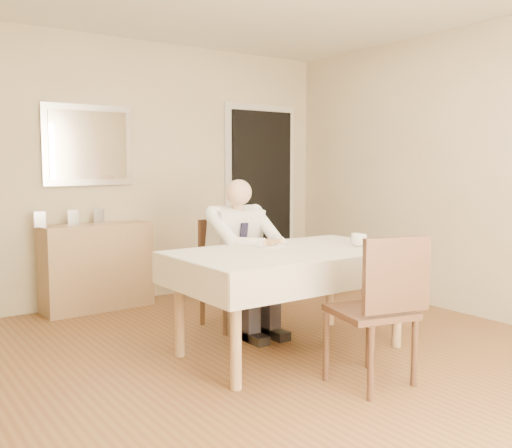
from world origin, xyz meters
TOP-DOWN VIEW (x-y plane):
  - room at (0.00, 0.00)m, footprint 5.00×5.02m
  - doorway at (1.55, 2.46)m, footprint 0.96×0.07m
  - mirror at (-0.46, 2.47)m, footprint 0.86×0.04m
  - dining_table at (0.27, 0.29)m, footprint 1.72×1.02m
  - chair_far at (0.27, 1.17)m, footprint 0.46×0.46m
  - chair_near at (0.28, -0.56)m, footprint 0.54×0.54m
  - seated_man at (0.27, 0.88)m, footprint 0.48×0.72m
  - plate at (0.25, 0.51)m, footprint 0.26×0.26m
  - food at (0.25, 0.51)m, footprint 0.14×0.14m
  - knife at (0.29, 0.45)m, footprint 0.01×0.13m
  - fork at (0.21, 0.45)m, footprint 0.01×0.13m
  - coffee_mug at (0.78, 0.13)m, footprint 0.16×0.16m
  - sideboard at (-0.46, 2.32)m, footprint 1.03×0.39m
  - photo_frame_left at (-0.96, 2.34)m, footprint 0.10×0.02m
  - photo_frame_center at (-0.66, 2.34)m, footprint 0.10×0.02m
  - photo_frame_right at (-0.40, 2.38)m, footprint 0.10×0.02m

SIDE VIEW (x-z plane):
  - sideboard at x=-0.46m, z-range 0.00..0.81m
  - chair_far at x=0.27m, z-range 0.06..0.96m
  - chair_near at x=0.28m, z-range 0.06..1.00m
  - dining_table at x=0.27m, z-range 0.29..1.04m
  - seated_man at x=0.27m, z-range 0.07..1.31m
  - plate at x=0.25m, z-range 0.75..0.77m
  - knife at x=0.29m, z-range 0.77..0.78m
  - fork at x=0.21m, z-range 0.77..0.78m
  - food at x=0.25m, z-range 0.76..0.81m
  - coffee_mug at x=0.78m, z-range 0.75..0.85m
  - photo_frame_left at x=-0.96m, z-range 0.81..0.95m
  - photo_frame_center at x=-0.66m, z-range 0.81..0.95m
  - photo_frame_right at x=-0.40m, z-range 0.81..0.95m
  - doorway at x=1.55m, z-range -0.05..2.05m
  - room at x=0.00m, z-range 0.00..2.60m
  - mirror at x=-0.46m, z-range 1.17..1.93m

